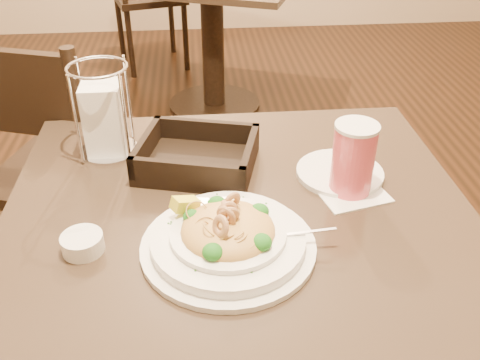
{
  "coord_description": "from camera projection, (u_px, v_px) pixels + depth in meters",
  "views": [
    {
      "loc": [
        -0.07,
        -0.78,
        1.35
      ],
      "look_at": [
        0.0,
        0.02,
        0.82
      ],
      "focal_mm": 40.0,
      "sensor_mm": 36.0,
      "label": 1
    }
  ],
  "objects": [
    {
      "name": "side_plate",
      "position": [
        340.0,
        173.0,
        1.12
      ],
      "size": [
        0.2,
        0.2,
        0.01
      ],
      "primitive_type": "cylinder",
      "rotation": [
        0.0,
        0.0,
        -0.09
      ],
      "color": "white",
      "rests_on": "main_table"
    },
    {
      "name": "drink_glass",
      "position": [
        353.0,
        159.0,
        1.03
      ],
      "size": [
        0.16,
        0.16,
        0.15
      ],
      "rotation": [
        0.0,
        0.0,
        0.24
      ],
      "color": "white",
      "rests_on": "main_table"
    },
    {
      "name": "napkin_caddy",
      "position": [
        104.0,
        116.0,
        1.16
      ],
      "size": [
        0.13,
        0.13,
        0.21
      ],
      "rotation": [
        0.0,
        0.0,
        -0.05
      ],
      "color": "silver",
      "rests_on": "main_table"
    },
    {
      "name": "background_table",
      "position": [
        212.0,
        19.0,
        2.82
      ],
      "size": [
        1.17,
        1.17,
        0.74
      ],
      "rotation": [
        0.0,
        0.0,
        -0.38
      ],
      "color": "black",
      "rests_on": "ground"
    },
    {
      "name": "pasta_bowl",
      "position": [
        228.0,
        236.0,
        0.91
      ],
      "size": [
        0.34,
        0.3,
        0.1
      ],
      "rotation": [
        0.0,
        0.0,
        -0.13
      ],
      "color": "white",
      "rests_on": "main_table"
    },
    {
      "name": "butter_ramekin",
      "position": [
        83.0,
        243.0,
        0.91
      ],
      "size": [
        0.09,
        0.09,
        0.03
      ],
      "primitive_type": "cylinder",
      "rotation": [
        0.0,
        0.0,
        -0.34
      ],
      "color": "white",
      "rests_on": "main_table"
    },
    {
      "name": "dining_chair_near",
      "position": [
        59.0,
        167.0,
        1.62
      ],
      "size": [
        0.53,
        0.53,
        0.93
      ],
      "rotation": [
        0.0,
        0.0,
        2.82
      ],
      "color": "black",
      "rests_on": "ground"
    },
    {
      "name": "main_table",
      "position": [
        241.0,
        311.0,
        1.12
      ],
      "size": [
        0.9,
        0.9,
        0.74
      ],
      "color": "black",
      "rests_on": "ground"
    },
    {
      "name": "bread_basket",
      "position": [
        197.0,
        158.0,
        1.14
      ],
      "size": [
        0.28,
        0.25,
        0.07
      ],
      "rotation": [
        0.0,
        0.0,
        -0.26
      ],
      "color": "black",
      "rests_on": "main_table"
    }
  ]
}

